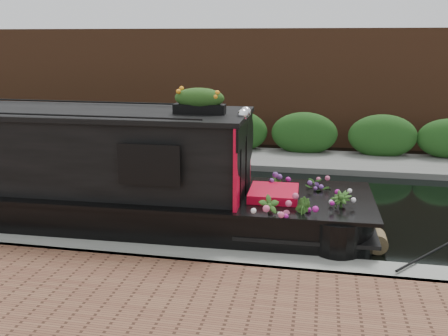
# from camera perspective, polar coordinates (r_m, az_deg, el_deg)

# --- Properties ---
(ground) EXTENTS (80.00, 80.00, 0.00)m
(ground) POSITION_cam_1_polar(r_m,az_deg,el_deg) (11.58, -3.00, -3.91)
(ground) COLOR black
(ground) RESTS_ON ground
(near_bank_coping) EXTENTS (40.00, 0.60, 0.50)m
(near_bank_coping) POSITION_cam_1_polar(r_m,az_deg,el_deg) (8.65, -8.43, -10.71)
(near_bank_coping) COLOR gray
(near_bank_coping) RESTS_ON ground
(far_bank_path) EXTENTS (40.00, 2.40, 0.34)m
(far_bank_path) POSITION_cam_1_polar(r_m,az_deg,el_deg) (15.53, 0.78, 0.93)
(far_bank_path) COLOR #60615D
(far_bank_path) RESTS_ON ground
(far_hedge) EXTENTS (40.00, 1.10, 2.80)m
(far_hedge) POSITION_cam_1_polar(r_m,az_deg,el_deg) (16.39, 1.35, 1.67)
(far_hedge) COLOR #204B19
(far_hedge) RESTS_ON ground
(far_brick_wall) EXTENTS (40.00, 1.00, 8.00)m
(far_brick_wall) POSITION_cam_1_polar(r_m,az_deg,el_deg) (18.42, 2.48, 3.10)
(far_brick_wall) COLOR brown
(far_brick_wall) RESTS_ON ground
(narrowboat) EXTENTS (13.07, 2.59, 3.07)m
(narrowboat) POSITION_cam_1_polar(r_m,az_deg,el_deg) (10.78, -22.02, -1.36)
(narrowboat) COLOR black
(narrowboat) RESTS_ON ground
(rope_fender) EXTENTS (0.35, 0.44, 0.35)m
(rope_fender) POSITION_cam_1_polar(r_m,az_deg,el_deg) (9.38, 17.07, -7.98)
(rope_fender) COLOR brown
(rope_fender) RESTS_ON ground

